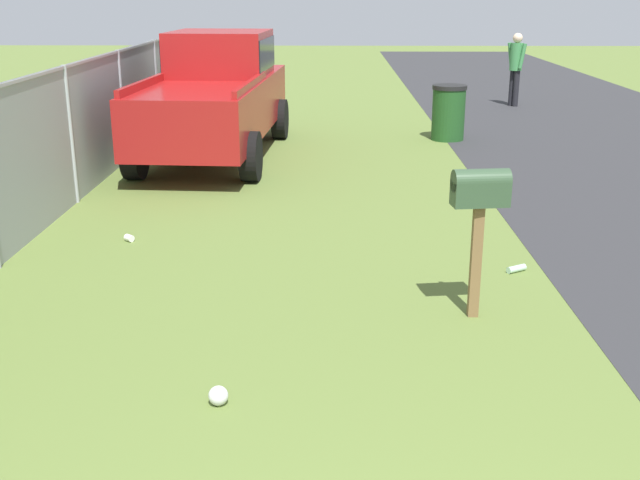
% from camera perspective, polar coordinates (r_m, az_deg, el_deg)
% --- Properties ---
extents(mailbox, '(0.26, 0.50, 1.34)m').
position_cam_1_polar(mailbox, '(6.75, 11.70, 2.90)').
color(mailbox, brown).
rests_on(mailbox, ground).
extents(pickup_truck, '(5.47, 2.30, 2.09)m').
position_cam_1_polar(pickup_truck, '(13.72, -7.64, 10.81)').
color(pickup_truck, maroon).
rests_on(pickup_truck, ground).
extents(trash_bin, '(0.66, 0.66, 1.05)m').
position_cam_1_polar(trash_bin, '(15.25, 9.44, 9.26)').
color(trash_bin, '#1E4C1E').
rests_on(trash_bin, ground).
extents(pedestrian, '(0.42, 0.40, 1.77)m').
position_cam_1_polar(pedestrian, '(20.09, 14.23, 12.46)').
color(pedestrian, black).
rests_on(pedestrian, ground).
extents(fence_section, '(15.84, 0.07, 1.85)m').
position_cam_1_polar(fence_section, '(10.92, -17.94, 7.70)').
color(fence_section, '#9EA3A8').
rests_on(fence_section, ground).
extents(litter_bag_near_hydrant, '(0.14, 0.14, 0.14)m').
position_cam_1_polar(litter_bag_near_hydrant, '(5.57, -7.50, -11.30)').
color(litter_bag_near_hydrant, silver).
rests_on(litter_bag_near_hydrant, ground).
extents(litter_bottle_midfield_a, '(0.17, 0.22, 0.07)m').
position_cam_1_polar(litter_bottle_midfield_a, '(8.24, 14.27, -2.06)').
color(litter_bottle_midfield_a, '#B2D8BF').
rests_on(litter_bottle_midfield_a, ground).
extents(litter_cup_far_scatter, '(0.13, 0.13, 0.08)m').
position_cam_1_polar(litter_cup_far_scatter, '(9.22, -13.88, 0.14)').
color(litter_cup_far_scatter, white).
rests_on(litter_cup_far_scatter, ground).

